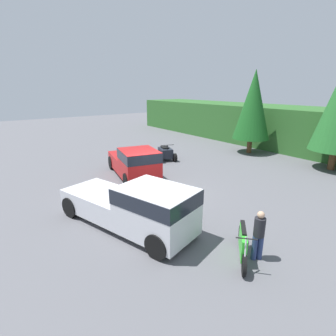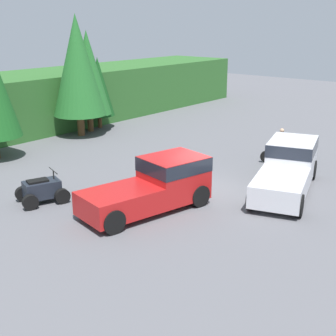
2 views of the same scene
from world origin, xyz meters
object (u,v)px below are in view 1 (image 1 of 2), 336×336
at_px(pickup_truck_second, 136,206).
at_px(rider_person, 259,234).
at_px(pickup_truck_red, 135,162).
at_px(quad_atv, 165,153).
at_px(dirt_bike, 243,244).

distance_m(pickup_truck_second, rider_person, 4.38).
xyz_separation_m(pickup_truck_red, quad_atv, (-2.43, 3.93, -0.51)).
bearing_deg(quad_atv, rider_person, -2.45).
relative_size(pickup_truck_second, quad_atv, 2.80).
height_order(quad_atv, rider_person, rider_person).
xyz_separation_m(dirt_bike, quad_atv, (-11.19, 4.89, 0.01)).
bearing_deg(rider_person, dirt_bike, -107.18).
height_order(pickup_truck_red, rider_person, pickup_truck_red).
bearing_deg(pickup_truck_second, dirt_bike, 11.75).
distance_m(pickup_truck_second, dirt_bike, 3.97).
xyz_separation_m(pickup_truck_red, rider_person, (9.09, -0.65, -0.11)).
height_order(pickup_truck_second, quad_atv, pickup_truck_second).
xyz_separation_m(pickup_truck_second, dirt_bike, (3.45, 1.90, -0.52)).
height_order(dirt_bike, rider_person, rider_person).
distance_m(quad_atv, rider_person, 12.40).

